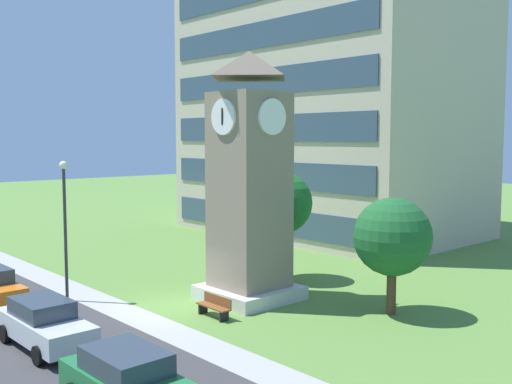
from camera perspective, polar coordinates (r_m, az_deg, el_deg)
ground_plane at (r=26.51m, az=-8.37°, el=-10.87°), size 160.00×160.00×0.00m
street_asphalt at (r=23.81m, az=-21.14°, el=-13.03°), size 120.00×7.20×0.01m
kerb_strip at (r=25.61m, az=-11.73°, el=-11.50°), size 120.00×1.60×0.01m
office_building at (r=47.08m, az=7.04°, el=13.82°), size 21.23×13.98×28.80m
clock_tower at (r=26.67m, az=-0.64°, el=0.23°), size 3.82×3.82×11.14m
park_bench at (r=24.80m, az=-4.00°, el=-10.86°), size 1.81×0.53×0.88m
street_lamp at (r=27.81m, az=-17.86°, el=-2.16°), size 0.36×0.36×6.30m
tree_by_building at (r=25.18m, az=12.95°, el=-4.24°), size 3.24×3.24×4.88m
tree_near_tower at (r=30.58m, az=2.42°, el=-1.11°), size 3.23×3.23×5.60m
parked_car_silver at (r=22.52m, az=-19.64°, el=-11.76°), size 4.73×2.00×1.69m
parked_car_green at (r=16.88m, az=-12.03°, el=-17.38°), size 4.75×2.08×1.69m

